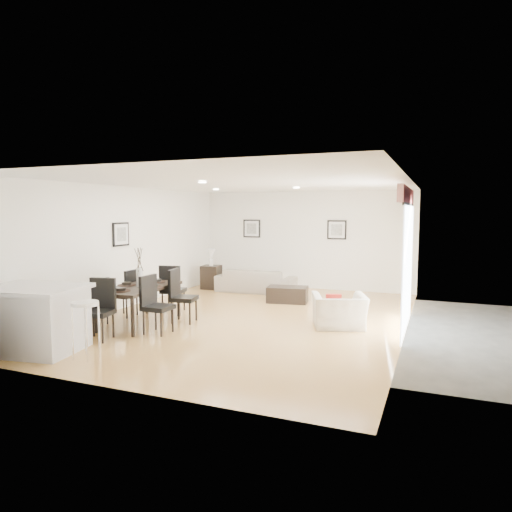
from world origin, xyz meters
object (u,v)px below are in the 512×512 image
at_px(sofa, 256,281).
at_px(dining_chair_efar, 179,293).
at_px(dining_chair_wfar, 128,290).
at_px(kitchen_island, 35,318).
at_px(bar_stool, 85,310).
at_px(dining_chair_head, 100,305).
at_px(dining_chair_wnear, 99,300).
at_px(coffee_table, 287,294).
at_px(armchair, 339,311).
at_px(dining_table, 140,290).
at_px(side_table, 211,277).
at_px(dining_chair_enear, 154,301).
at_px(dining_chair_foot, 172,286).

relative_size(sofa, dining_chair_efar, 2.02).
xyz_separation_m(dining_chair_wfar, kitchen_island, (0.15, -2.46, -0.03)).
bearing_deg(bar_stool, dining_chair_head, 120.13).
xyz_separation_m(dining_chair_wnear, coffee_table, (2.58, 3.47, -0.32)).
relative_size(armchair, dining_chair_efar, 0.92).
height_order(armchair, dining_table, dining_table).
distance_m(dining_chair_head, coffee_table, 4.60).
height_order(sofa, kitchen_island, kitchen_island).
bearing_deg(side_table, dining_chair_head, -83.46).
relative_size(armchair, dining_chair_wnear, 1.06).
height_order(armchair, dining_chair_wnear, dining_chair_wnear).
height_order(dining_chair_wfar, dining_chair_enear, dining_chair_enear).
distance_m(dining_table, dining_chair_wnear, 0.77).
bearing_deg(dining_chair_head, sofa, 69.77).
bearing_deg(dining_chair_efar, dining_chair_wfar, 78.95).
relative_size(dining_chair_head, kitchen_island, 0.64).
xyz_separation_m(dining_chair_wfar, dining_chair_foot, (0.63, 0.64, 0.03)).
bearing_deg(dining_chair_wnear, side_table, 167.74).
xyz_separation_m(dining_table, kitchen_island, (-0.47, -2.02, -0.15)).
relative_size(dining_chair_wfar, bar_stool, 1.14).
xyz_separation_m(armchair, dining_chair_efar, (-2.97, -0.73, 0.27)).
relative_size(dining_chair_head, dining_chair_foot, 1.01).
bearing_deg(dining_chair_efar, dining_chair_wnear, 114.00).
xyz_separation_m(dining_chair_efar, dining_chair_head, (-0.63, -1.50, -0.01)).
bearing_deg(sofa, dining_chair_efar, 85.95).
bearing_deg(dining_chair_head, armchair, 20.01).
distance_m(dining_chair_enear, dining_chair_foot, 1.63).
distance_m(dining_table, dining_chair_head, 1.08).
height_order(dining_chair_foot, kitchen_island, dining_chair_foot).
distance_m(dining_chair_wfar, dining_chair_enear, 1.51).
bearing_deg(armchair, kitchen_island, 17.88).
bearing_deg(armchair, dining_chair_foot, -19.02).
relative_size(armchair, kitchen_island, 0.60).
xyz_separation_m(dining_chair_wfar, dining_chair_efar, (1.23, -0.02, 0.04)).
height_order(sofa, armchair, armchair).
relative_size(dining_table, dining_chair_wnear, 1.99).
distance_m(dining_table, dining_chair_wfar, 0.77).
bearing_deg(dining_chair_efar, dining_chair_head, 146.95).
relative_size(dining_chair_enear, bar_stool, 1.21).
xyz_separation_m(dining_table, side_table, (-0.61, 4.09, -0.33)).
distance_m(dining_chair_efar, dining_chair_foot, 0.89).
xyz_separation_m(armchair, dining_chair_head, (-3.60, -2.23, 0.26)).
xyz_separation_m(armchair, dining_chair_foot, (-3.56, -0.07, 0.26)).
distance_m(dining_table, side_table, 4.15).
bearing_deg(dining_table, kitchen_island, -106.31).
xyz_separation_m(dining_chair_wnear, dining_chair_head, (0.61, -0.66, 0.07)).
height_order(dining_chair_wnear, dining_chair_head, dining_chair_head).
bearing_deg(armchair, dining_chair_efar, -6.33).
bearing_deg(dining_chair_head, dining_table, 77.21).
distance_m(dining_chair_head, kitchen_island, 1.04).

